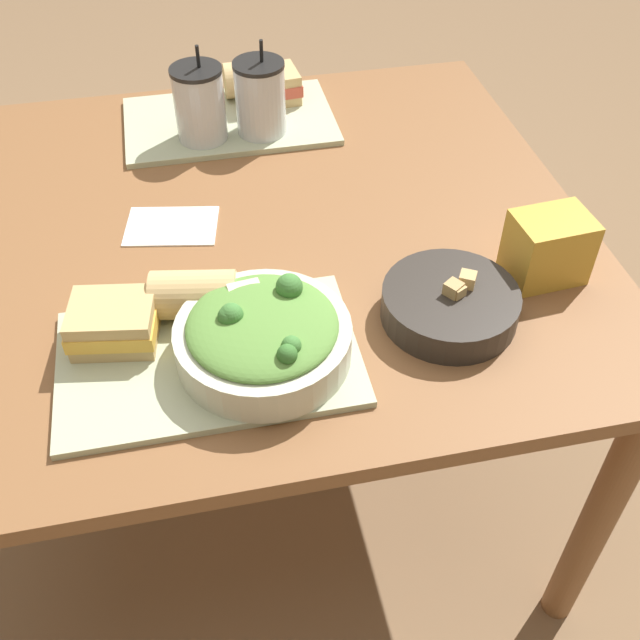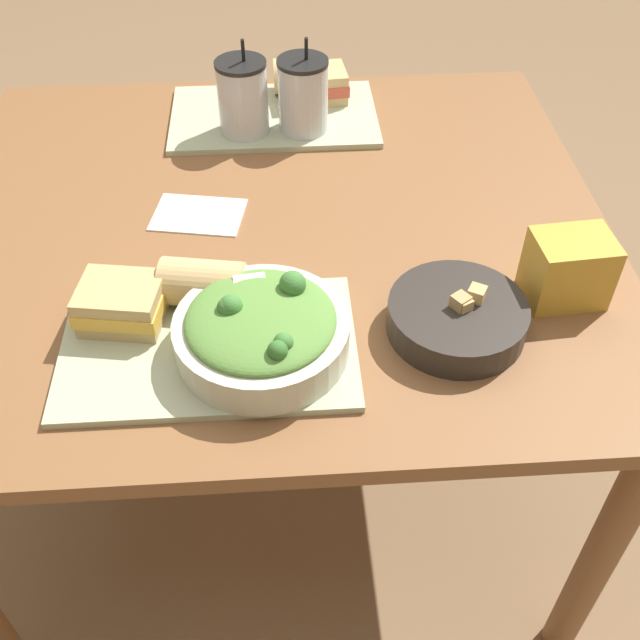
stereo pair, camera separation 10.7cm
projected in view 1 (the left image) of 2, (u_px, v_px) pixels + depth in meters
The scene contains 14 objects.
ground_plane at pixel (269, 462), 1.82m from camera, with size 12.00×12.00×0.00m, color #846647.
dining_table at pixel (252, 264), 1.38m from camera, with size 1.18×1.08×0.71m.
tray_near at pixel (209, 358), 1.08m from camera, with size 0.43×0.27×0.01m.
tray_far at pixel (230, 121), 1.57m from camera, with size 0.43×0.27×0.01m.
salad_bowl at pixel (263, 335), 1.05m from camera, with size 0.25×0.25×0.10m.
soup_bowl at pixel (450, 304), 1.13m from camera, with size 0.21×0.21×0.07m.
sandwich_near at pixel (114, 323), 1.08m from camera, with size 0.14×0.12×0.06m.
baguette_near at pixel (196, 295), 1.12m from camera, with size 0.14×0.10×0.07m.
sandwich_far at pixel (268, 86), 1.60m from camera, with size 0.14×0.11×0.06m.
baguette_far at pixel (252, 79), 1.61m from camera, with size 0.11×0.07×0.07m.
drink_cup_dark at pixel (200, 106), 1.46m from camera, with size 0.10×0.10×0.19m.
drink_cup_red at pixel (260, 100), 1.48m from camera, with size 0.10×0.10×0.19m.
chip_bag at pixel (548, 247), 1.19m from camera, with size 0.13×0.10×0.11m.
napkin_folded at pixel (172, 226), 1.31m from camera, with size 0.18×0.14×0.00m.
Camera 1 is at (-0.09, -1.06, 1.52)m, focal length 42.00 mm.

